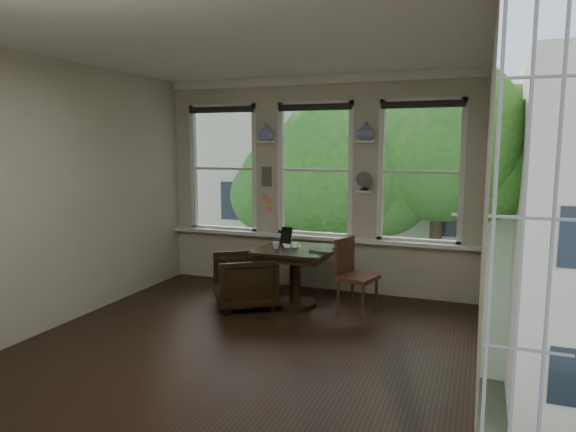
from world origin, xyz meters
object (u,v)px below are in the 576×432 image
at_px(armchair_left, 244,280).
at_px(laptop, 319,252).
at_px(mug, 276,245).
at_px(side_chair_right, 358,277).
at_px(table, 295,277).

distance_m(armchair_left, laptop, 1.05).
height_order(armchair_left, mug, mug).
distance_m(side_chair_right, mug, 1.10).
bearing_deg(armchair_left, laptop, 61.92).
xyz_separation_m(table, side_chair_right, (0.82, -0.02, 0.09)).
height_order(laptop, mug, mug).
distance_m(side_chair_right, laptop, 0.56).
distance_m(table, laptop, 0.56).
xyz_separation_m(armchair_left, side_chair_right, (1.41, 0.25, 0.12)).
distance_m(armchair_left, side_chair_right, 1.44).
bearing_deg(table, laptop, -24.18).
relative_size(side_chair_right, laptop, 2.94).
relative_size(table, side_chair_right, 0.98).
bearing_deg(side_chair_right, laptop, 124.08).
bearing_deg(laptop, armchair_left, -162.02).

